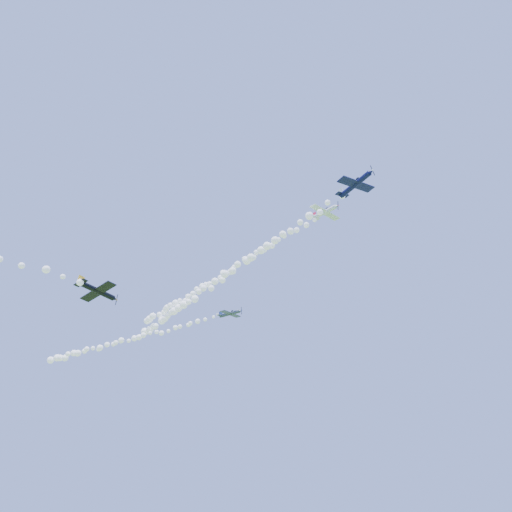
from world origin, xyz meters
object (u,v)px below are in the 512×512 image
Objects in this scene: plane_white at (325,212)px; plane_navy at (356,184)px; plane_grey at (230,314)px; plane_black at (98,291)px.

plane_white reaches higher than plane_navy.
plane_grey is at bearing 176.99° from plane_white.
plane_navy is 0.97× the size of plane_black.
plane_grey is 34.19m from plane_black.
plane_navy is (9.34, -6.61, -2.27)m from plane_white.
plane_grey is at bearing 175.51° from plane_navy.
plane_white is 0.87× the size of plane_black.
plane_white is 42.78m from plane_black.
plane_white is 11.67m from plane_navy.
plane_white is at bearing -21.64° from plane_grey.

